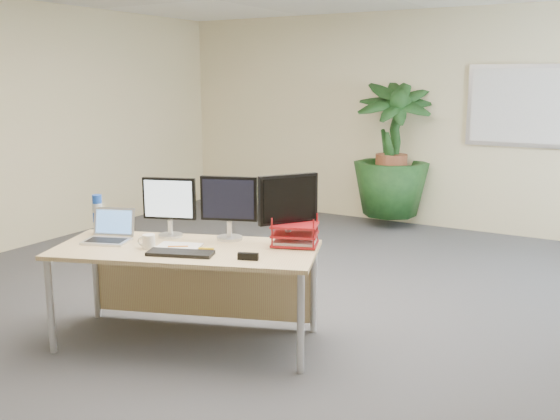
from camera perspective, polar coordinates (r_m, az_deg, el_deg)
The scene contains 17 objects.
floor at distance 4.85m, azimuth -2.58°, elevation -10.64°, with size 8.00×8.00×0.00m, color #404145.
back_wall at distance 8.14m, azimuth 12.96°, elevation 8.03°, with size 7.00×0.04×2.70m, color beige.
whiteboard at distance 7.82m, azimuth 21.45°, elevation 8.84°, with size 1.30×0.04×0.95m.
desk at distance 4.54m, azimuth -8.17°, elevation -4.88°, with size 1.98×1.35×0.70m.
floor_plant at distance 8.01m, azimuth 10.12°, elevation 3.78°, with size 0.84×0.84×1.50m, color #123314.
monitor_left at distance 4.67m, azimuth -10.09°, elevation 0.62°, with size 0.39×0.18×0.44m.
monitor_right at distance 4.54m, azimuth -4.69°, elevation 0.59°, with size 0.41×0.19×0.47m.
monitor_dark at distance 4.39m, azimuth 0.77°, elevation 0.50°, with size 0.28×0.40×0.50m.
laptop at distance 4.71m, azimuth -15.29°, elevation -2.00°, with size 0.39×0.37×0.23m.
keyboard at distance 4.23m, azimuth -9.09°, elevation -3.92°, with size 0.44×0.15×0.02m, color black.
coffee_mug at distance 4.42m, azimuth -11.94°, elevation -2.83°, with size 0.13×0.09×0.10m.
spiral_notebook at distance 4.41m, azimuth -9.28°, elevation -3.36°, with size 0.30×0.22×0.01m, color silver.
orange_pen at distance 4.38m, azimuth -9.31°, elevation -3.30°, with size 0.01×0.01×0.14m, color orange.
yellow_highlighter at distance 4.34m, azimuth -6.77°, elevation -3.52°, with size 0.01×0.01×0.11m, color yellow.
water_bottle at distance 4.92m, azimuth -16.31°, elevation -0.45°, with size 0.08×0.08×0.30m.
letter_tray at distance 4.40m, azimuth 1.37°, elevation -2.41°, with size 0.38×0.34×0.15m.
stapler at distance 4.07m, azimuth -2.93°, elevation -4.26°, with size 0.14×0.04×0.05m, color black.
Camera 1 is at (2.45, -3.75, 1.86)m, focal length 40.00 mm.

